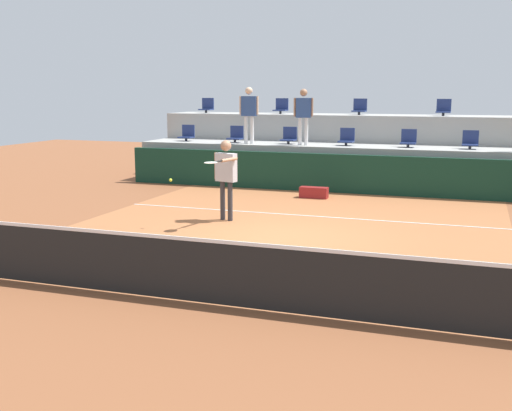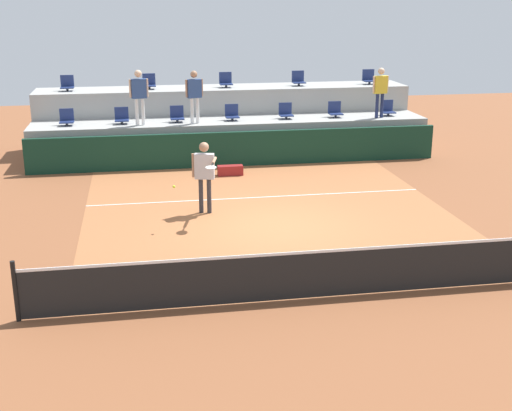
{
  "view_description": "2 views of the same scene",
  "coord_description": "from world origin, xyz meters",
  "px_view_note": "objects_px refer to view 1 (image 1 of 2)",
  "views": [
    {
      "loc": [
        3.67,
        -11.48,
        2.87
      ],
      "look_at": [
        -0.02,
        -0.95,
        0.82
      ],
      "focal_mm": 44.04,
      "sensor_mm": 36.0,
      "label": 1
    },
    {
      "loc": [
        -3.07,
        -14.79,
        5.21
      ],
      "look_at": [
        -0.64,
        -0.97,
        0.85
      ],
      "focal_mm": 47.66,
      "sensor_mm": 36.0,
      "label": 2
    }
  ],
  "objects_px": {
    "stadium_chair_lower_left": "(236,135)",
    "stadium_chair_upper_left": "(281,107)",
    "tennis_ball": "(171,180)",
    "stadium_chair_lower_center": "(347,138)",
    "stadium_chair_upper_far_left": "(207,107)",
    "stadium_chair_lower_mid_left": "(289,137)",
    "spectator_in_white": "(249,110)",
    "stadium_chair_lower_right": "(470,141)",
    "equipment_bag": "(314,193)",
    "spectator_leaning_on_rail": "(303,111)",
    "tennis_player": "(226,171)",
    "stadium_chair_lower_mid_right": "(408,140)",
    "stadium_chair_upper_right": "(444,109)",
    "stadium_chair_lower_far_left": "(187,134)",
    "stadium_chair_upper_center": "(360,108)"
  },
  "relations": [
    {
      "from": "stadium_chair_lower_left",
      "to": "stadium_chair_lower_right",
      "type": "relative_size",
      "value": 1.0
    },
    {
      "from": "tennis_player",
      "to": "spectator_leaning_on_rail",
      "type": "xyz_separation_m",
      "value": [
        0.27,
        5.57,
        1.15
      ]
    },
    {
      "from": "stadium_chair_lower_mid_left",
      "to": "stadium_chair_upper_far_left",
      "type": "distance_m",
      "value": 4.07
    },
    {
      "from": "tennis_ball",
      "to": "stadium_chair_lower_center",
      "type": "bearing_deg",
      "value": 71.59
    },
    {
      "from": "stadium_chair_lower_left",
      "to": "stadium_chair_upper_right",
      "type": "distance_m",
      "value": 6.54
    },
    {
      "from": "stadium_chair_upper_far_left",
      "to": "stadium_chair_upper_right",
      "type": "relative_size",
      "value": 1.0
    },
    {
      "from": "stadium_chair_lower_left",
      "to": "stadium_chair_lower_mid_left",
      "type": "distance_m",
      "value": 1.77
    },
    {
      "from": "stadium_chair_lower_right",
      "to": "stadium_chair_upper_far_left",
      "type": "height_order",
      "value": "stadium_chair_upper_far_left"
    },
    {
      "from": "stadium_chair_lower_left",
      "to": "tennis_player",
      "type": "bearing_deg",
      "value": -70.98
    },
    {
      "from": "tennis_player",
      "to": "equipment_bag",
      "type": "bearing_deg",
      "value": 72.66
    },
    {
      "from": "stadium_chair_lower_far_left",
      "to": "tennis_ball",
      "type": "xyz_separation_m",
      "value": [
        2.95,
        -7.01,
        -0.44
      ]
    },
    {
      "from": "stadium_chair_lower_mid_right",
      "to": "stadium_chair_upper_center",
      "type": "height_order",
      "value": "stadium_chair_upper_center"
    },
    {
      "from": "stadium_chair_upper_far_left",
      "to": "stadium_chair_upper_left",
      "type": "bearing_deg",
      "value": 0.0
    },
    {
      "from": "tennis_player",
      "to": "stadium_chair_lower_mid_right",
      "type": "bearing_deg",
      "value": 60.75
    },
    {
      "from": "stadium_chair_lower_left",
      "to": "stadium_chair_lower_mid_right",
      "type": "distance_m",
      "value": 5.38
    },
    {
      "from": "stadium_chair_lower_left",
      "to": "stadium_chair_upper_center",
      "type": "xyz_separation_m",
      "value": [
        3.61,
        1.8,
        0.85
      ]
    },
    {
      "from": "stadium_chair_lower_right",
      "to": "tennis_player",
      "type": "xyz_separation_m",
      "value": [
        -5.04,
        -5.95,
        -0.35
      ]
    },
    {
      "from": "stadium_chair_lower_left",
      "to": "spectator_leaning_on_rail",
      "type": "distance_m",
      "value": 2.48
    },
    {
      "from": "stadium_chair_upper_right",
      "to": "tennis_player",
      "type": "distance_m",
      "value": 8.89
    },
    {
      "from": "equipment_bag",
      "to": "spectator_leaning_on_rail",
      "type": "bearing_deg",
      "value": 113.32
    },
    {
      "from": "stadium_chair_lower_far_left",
      "to": "spectator_leaning_on_rail",
      "type": "height_order",
      "value": "spectator_leaning_on_rail"
    },
    {
      "from": "stadium_chair_lower_right",
      "to": "stadium_chair_lower_mid_right",
      "type": "bearing_deg",
      "value": 180.0
    },
    {
      "from": "stadium_chair_upper_left",
      "to": "equipment_bag",
      "type": "height_order",
      "value": "stadium_chair_upper_left"
    },
    {
      "from": "stadium_chair_lower_center",
      "to": "stadium_chair_upper_far_left",
      "type": "distance_m",
      "value": 5.71
    },
    {
      "from": "stadium_chair_lower_right",
      "to": "stadium_chair_upper_left",
      "type": "bearing_deg",
      "value": 163.65
    },
    {
      "from": "stadium_chair_lower_mid_left",
      "to": "spectator_in_white",
      "type": "xyz_separation_m",
      "value": [
        -1.18,
        -0.38,
        0.83
      ]
    },
    {
      "from": "stadium_chair_lower_center",
      "to": "tennis_ball",
      "type": "bearing_deg",
      "value": -108.41
    },
    {
      "from": "stadium_chair_upper_center",
      "to": "tennis_player",
      "type": "relative_size",
      "value": 0.29
    },
    {
      "from": "stadium_chair_upper_right",
      "to": "spectator_leaning_on_rail",
      "type": "relative_size",
      "value": 0.31
    },
    {
      "from": "stadium_chair_lower_right",
      "to": "stadium_chair_upper_far_left",
      "type": "bearing_deg",
      "value": 168.53
    },
    {
      "from": "stadium_chair_lower_center",
      "to": "stadium_chair_upper_right",
      "type": "height_order",
      "value": "stadium_chair_upper_right"
    },
    {
      "from": "stadium_chair_lower_mid_right",
      "to": "stadium_chair_lower_center",
      "type": "bearing_deg",
      "value": 180.0
    },
    {
      "from": "stadium_chair_lower_mid_left",
      "to": "stadium_chair_upper_left",
      "type": "xyz_separation_m",
      "value": [
        -0.81,
        1.8,
        0.85
      ]
    },
    {
      "from": "stadium_chair_upper_far_left",
      "to": "tennis_player",
      "type": "relative_size",
      "value": 0.29
    },
    {
      "from": "stadium_chair_lower_right",
      "to": "stadium_chair_upper_right",
      "type": "bearing_deg",
      "value": 115.54
    },
    {
      "from": "spectator_in_white",
      "to": "spectator_leaning_on_rail",
      "type": "relative_size",
      "value": 1.03
    },
    {
      "from": "stadium_chair_lower_far_left",
      "to": "stadium_chair_lower_mid_left",
      "type": "height_order",
      "value": "same"
    },
    {
      "from": "stadium_chair_lower_center",
      "to": "spectator_in_white",
      "type": "height_order",
      "value": "spectator_in_white"
    },
    {
      "from": "stadium_chair_upper_left",
      "to": "stadium_chair_upper_center",
      "type": "distance_m",
      "value": 2.66
    },
    {
      "from": "stadium_chair_upper_center",
      "to": "stadium_chair_upper_right",
      "type": "height_order",
      "value": "same"
    },
    {
      "from": "stadium_chair_lower_left",
      "to": "stadium_chair_upper_far_left",
      "type": "distance_m",
      "value": 2.67
    },
    {
      "from": "stadium_chair_lower_center",
      "to": "stadium_chair_upper_far_left",
      "type": "bearing_deg",
      "value": 161.42
    },
    {
      "from": "stadium_chair_lower_left",
      "to": "stadium_chair_upper_left",
      "type": "bearing_deg",
      "value": 62.08
    },
    {
      "from": "tennis_ball",
      "to": "stadium_chair_lower_right",
      "type": "bearing_deg",
      "value": 50.15
    },
    {
      "from": "stadium_chair_lower_far_left",
      "to": "stadium_chair_lower_left",
      "type": "height_order",
      "value": "same"
    },
    {
      "from": "tennis_player",
      "to": "spectator_in_white",
      "type": "xyz_separation_m",
      "value": [
        -1.47,
        5.57,
        1.19
      ]
    },
    {
      "from": "stadium_chair_lower_mid_left",
      "to": "spectator_in_white",
      "type": "distance_m",
      "value": 1.5
    },
    {
      "from": "spectator_in_white",
      "to": "stadium_chair_lower_far_left",
      "type": "bearing_deg",
      "value": 170.51
    },
    {
      "from": "spectator_in_white",
      "to": "tennis_ball",
      "type": "bearing_deg",
      "value": -84.37
    },
    {
      "from": "stadium_chair_lower_mid_left",
      "to": "stadium_chair_upper_left",
      "type": "distance_m",
      "value": 2.15
    }
  ]
}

